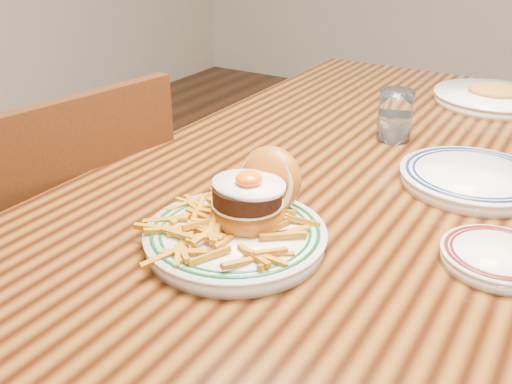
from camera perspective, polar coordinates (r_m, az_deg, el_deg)
The scene contains 7 objects.
table at distance 1.20m, azimuth 9.79°, elevation -0.88°, with size 0.85×1.60×0.75m.
chair_left at distance 1.38m, azimuth -17.76°, elevation -6.67°, with size 0.47×0.47×0.90m.
main_plate at distance 0.85m, azimuth -1.47°, elevation -2.86°, with size 0.27×0.28×0.13m.
side_plate at distance 0.88m, azimuth 23.02°, elevation -5.94°, with size 0.16×0.16×0.02m.
rear_plate at distance 1.11m, azimuth 20.89°, elevation 1.39°, with size 0.26×0.26×0.03m.
water_glass at distance 1.28m, azimuth 13.72°, elevation 7.17°, with size 0.07×0.07×0.11m.
far_plate at distance 1.62m, azimuth 22.65°, elevation 8.75°, with size 0.30×0.30×0.05m.
Camera 1 is at (0.38, -1.00, 1.20)m, focal length 40.00 mm.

